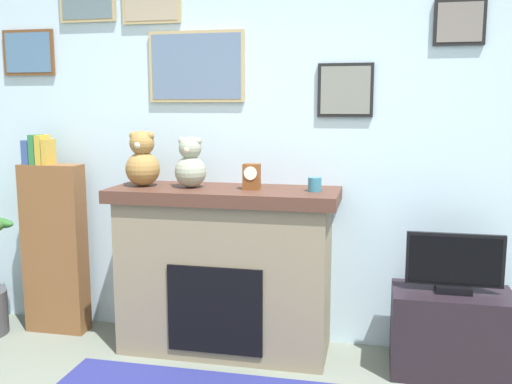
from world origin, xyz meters
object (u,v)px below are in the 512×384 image
(mantel_clock, at_px, (252,177))
(teddy_bear_tan, at_px, (190,165))
(fireplace, at_px, (225,269))
(television, at_px, (454,264))
(teddy_bear_cream, at_px, (143,161))
(candle_jar, at_px, (315,184))
(tv_stand, at_px, (451,333))
(bookshelf, at_px, (54,244))

(mantel_clock, distance_m, teddy_bear_tan, 0.40)
(fireplace, bearing_deg, teddy_bear_tan, -175.22)
(television, xyz_separation_m, mantel_clock, (-1.21, 0.03, 0.48))
(television, relative_size, teddy_bear_cream, 1.54)
(candle_jar, height_order, mantel_clock, mantel_clock)
(television, bearing_deg, teddy_bear_tan, 178.82)
(television, bearing_deg, fireplace, 177.90)
(candle_jar, bearing_deg, teddy_bear_cream, -179.98)
(tv_stand, xyz_separation_m, mantel_clock, (-1.21, 0.03, 0.90))
(teddy_bear_tan, bearing_deg, teddy_bear_cream, -179.99)
(fireplace, bearing_deg, television, -2.10)
(tv_stand, relative_size, candle_jar, 7.98)
(television, xyz_separation_m, teddy_bear_tan, (-1.61, 0.03, 0.54))
(bookshelf, xyz_separation_m, television, (2.64, -0.10, 0.04))
(mantel_clock, relative_size, teddy_bear_cream, 0.45)
(teddy_bear_cream, bearing_deg, teddy_bear_tan, 0.01)
(tv_stand, bearing_deg, fireplace, 177.95)
(television, bearing_deg, tv_stand, 90.00)
(tv_stand, relative_size, television, 1.25)
(teddy_bear_cream, bearing_deg, tv_stand, -0.94)
(television, distance_m, candle_jar, 0.93)
(fireplace, height_order, bookshelf, bookshelf)
(candle_jar, relative_size, teddy_bear_cream, 0.24)
(candle_jar, xyz_separation_m, mantel_clock, (-0.39, -0.00, 0.04))
(fireplace, relative_size, television, 2.63)
(mantel_clock, xyz_separation_m, teddy_bear_cream, (-0.72, 0.00, 0.08))
(teddy_bear_cream, bearing_deg, bookshelf, 174.49)
(bookshelf, relative_size, teddy_bear_cream, 3.89)
(fireplace, xyz_separation_m, candle_jar, (0.57, -0.02, 0.57))
(teddy_bear_tan, bearing_deg, tv_stand, -1.13)
(fireplace, relative_size, mantel_clock, 9.01)
(fireplace, xyz_separation_m, mantel_clock, (0.18, -0.02, 0.61))
(bookshelf, relative_size, teddy_bear_tan, 4.28)
(tv_stand, height_order, teddy_bear_tan, teddy_bear_tan)
(tv_stand, distance_m, teddy_bear_cream, 2.17)
(television, distance_m, mantel_clock, 1.31)
(candle_jar, distance_m, teddy_bear_cream, 1.12)
(bookshelf, relative_size, mantel_clock, 8.67)
(tv_stand, distance_m, mantel_clock, 1.51)
(candle_jar, distance_m, teddy_bear_tan, 0.79)
(fireplace, distance_m, candle_jar, 0.81)
(bookshelf, bearing_deg, mantel_clock, -2.77)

